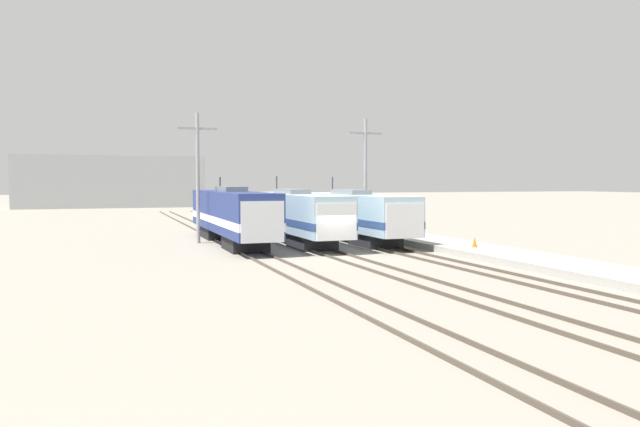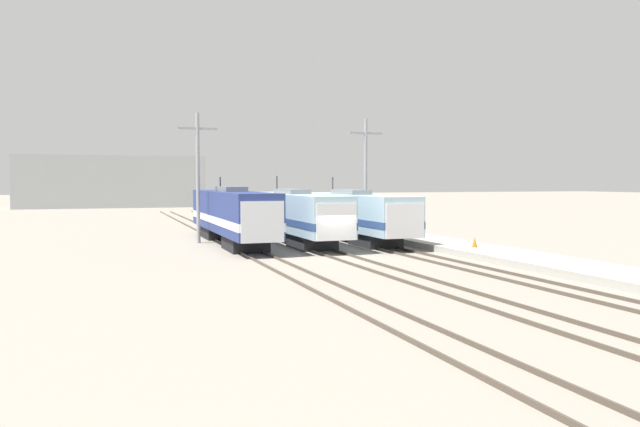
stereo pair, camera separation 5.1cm
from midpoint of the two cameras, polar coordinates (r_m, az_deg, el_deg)
The scene contains 12 objects.
ground_plane at distance 38.19m, azimuth 1.50°, elevation -3.92°, with size 400.00×400.00×0.00m, color gray.
rail_pair_far_left at distance 36.80m, azimuth -5.23°, elevation -4.07°, with size 1.51×120.00×0.15m.
rail_pair_center at distance 38.18m, azimuth 1.50°, elevation -3.81°, with size 1.51×120.00×0.15m.
rail_pair_far_right at distance 40.04m, azimuth 7.68°, elevation -3.52°, with size 1.51×120.00×0.15m.
locomotive_far_left at distance 45.62m, azimuth -8.08°, elevation -0.10°, with size 2.87×19.21×4.92m.
locomotive_center at distance 46.48m, azimuth -2.44°, elevation -0.14°, with size 2.88×19.11×5.00m.
locomotive_far_right at distance 47.62m, azimuth 3.02°, elevation -0.10°, with size 2.95×18.32×4.93m.
catenary_tower_left at distance 46.90m, azimuth -11.14°, elevation 3.57°, with size 2.89×0.28×9.60m.
catenary_tower_right at distance 50.62m, azimuth 4.14°, elevation 3.57°, with size 2.89×0.28×9.60m.
platform at distance 42.07m, azimuth 12.73°, elevation -3.06°, with size 4.00×120.00×0.44m.
traffic_cone at distance 40.33m, azimuth 13.91°, elevation -2.57°, with size 0.34×0.34×0.63m.
depot_building at distance 115.71m, azimuth -18.53°, elevation 2.76°, with size 31.61×8.24×9.01m.
Camera 1 is at (-13.54, -35.42, 4.56)m, focal length 35.00 mm.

